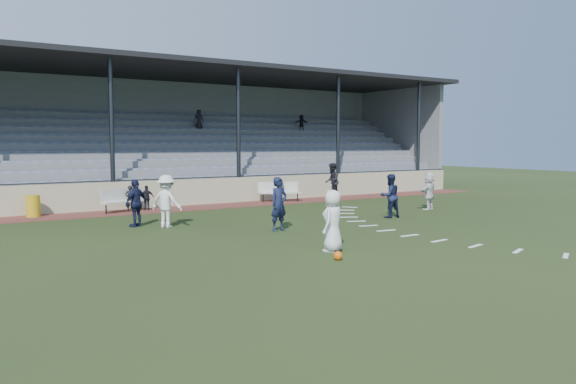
# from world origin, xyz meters

# --- Properties ---
(ground) EXTENTS (90.00, 90.00, 0.00)m
(ground) POSITION_xyz_m (0.00, 0.00, 0.00)
(ground) COLOR #243415
(ground) RESTS_ON ground
(cinder_track) EXTENTS (34.00, 2.00, 0.02)m
(cinder_track) POSITION_xyz_m (0.00, 10.50, 0.01)
(cinder_track) COLOR brown
(cinder_track) RESTS_ON ground
(retaining_wall) EXTENTS (34.00, 0.18, 1.20)m
(retaining_wall) POSITION_xyz_m (0.00, 11.55, 0.60)
(retaining_wall) COLOR #BAB38F
(retaining_wall) RESTS_ON ground
(bench_left) EXTENTS (2.01, 1.14, 0.95)m
(bench_left) POSITION_xyz_m (-2.90, 10.61, 0.58)
(bench_left) COLOR beige
(bench_left) RESTS_ON cinder_track
(bench_right) EXTENTS (2.02, 1.08, 0.95)m
(bench_right) POSITION_xyz_m (4.65, 10.62, 0.58)
(bench_right) COLOR beige
(bench_right) RESTS_ON cinder_track
(trash_bin) EXTENTS (0.52, 0.52, 0.83)m
(trash_bin) POSITION_xyz_m (-6.27, 10.91, 0.43)
(trash_bin) COLOR gold
(trash_bin) RESTS_ON cinder_track
(football) EXTENTS (0.22, 0.22, 0.22)m
(football) POSITION_xyz_m (-1.23, -1.70, 0.11)
(football) COLOR orange
(football) RESTS_ON ground
(player_white_lead) EXTENTS (0.95, 0.85, 1.63)m
(player_white_lead) POSITION_xyz_m (-0.68, -0.76, 0.81)
(player_white_lead) COLOR white
(player_white_lead) RESTS_ON ground
(player_navy_lead) EXTENTS (0.70, 0.53, 1.75)m
(player_navy_lead) POSITION_xyz_m (-0.05, 2.97, 0.88)
(player_navy_lead) COLOR #141A38
(player_navy_lead) RESTS_ON ground
(player_navy_mid) EXTENTS (0.88, 0.73, 1.67)m
(player_navy_mid) POSITION_xyz_m (5.21, 3.46, 0.83)
(player_navy_mid) COLOR #141A38
(player_navy_mid) RESTS_ON ground
(player_white_wing) EXTENTS (1.20, 1.32, 1.78)m
(player_white_wing) POSITION_xyz_m (-2.86, 5.64, 0.89)
(player_white_wing) COLOR white
(player_white_wing) RESTS_ON ground
(player_navy_wing) EXTENTS (1.02, 0.81, 1.61)m
(player_navy_wing) POSITION_xyz_m (-3.67, 6.35, 0.81)
(player_navy_wing) COLOR #141A38
(player_navy_wing) RESTS_ON ground
(player_white_back) EXTENTS (1.55, 0.97, 1.60)m
(player_white_back) POSITION_xyz_m (8.44, 4.54, 0.80)
(player_white_back) COLOR white
(player_white_back) RESTS_ON ground
(official) EXTENTS (1.10, 1.12, 1.82)m
(official) POSITION_xyz_m (7.60, 10.30, 0.93)
(official) COLOR black
(official) RESTS_ON cinder_track
(sub_left_near) EXTENTS (0.44, 0.34, 1.09)m
(sub_left_near) POSITION_xyz_m (-2.65, 10.49, 0.56)
(sub_left_near) COLOR black
(sub_left_near) RESTS_ON cinder_track
(sub_left_far) EXTENTS (0.63, 0.29, 1.05)m
(sub_left_far) POSITION_xyz_m (-1.88, 10.65, 0.54)
(sub_left_far) COLOR black
(sub_left_far) RESTS_ON cinder_track
(sub_right) EXTENTS (0.73, 0.52, 1.03)m
(sub_right) POSITION_xyz_m (4.64, 10.51, 0.54)
(sub_right) COLOR black
(sub_right) RESTS_ON cinder_track
(grandstand) EXTENTS (34.60, 9.00, 6.61)m
(grandstand) POSITION_xyz_m (0.00, 16.26, 2.20)
(grandstand) COLOR gray
(grandstand) RESTS_ON ground
(penalty_arc) EXTENTS (3.89, 14.63, 0.01)m
(penalty_arc) POSITION_xyz_m (4.12, 0.00, 0.01)
(penalty_arc) COLOR white
(penalty_arc) RESTS_ON ground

